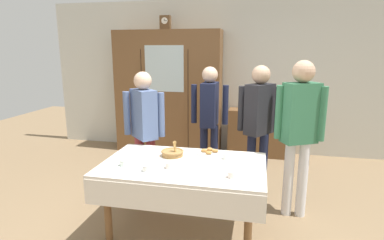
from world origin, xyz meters
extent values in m
plane|color=#846B4C|center=(0.00, 0.00, 0.00)|extent=(12.00, 12.00, 0.00)
cube|color=silver|center=(0.00, 2.65, 1.35)|extent=(6.40, 0.10, 2.70)
cylinder|color=brown|center=(-0.66, -0.55, 0.36)|extent=(0.07, 0.07, 0.71)
cylinder|color=brown|center=(0.66, -0.55, 0.36)|extent=(0.07, 0.07, 0.71)
cylinder|color=brown|center=(-0.66, 0.15, 0.36)|extent=(0.07, 0.07, 0.71)
cylinder|color=brown|center=(0.66, 0.15, 0.36)|extent=(0.07, 0.07, 0.71)
cube|color=silver|center=(0.00, -0.20, 0.73)|extent=(1.60, 0.99, 0.03)
cube|color=silver|center=(0.00, -0.69, 0.59)|extent=(1.60, 0.01, 0.24)
cube|color=brown|center=(-0.90, 2.35, 1.09)|extent=(1.89, 0.45, 2.17)
cube|color=silver|center=(-0.90, 2.13, 1.52)|extent=(0.68, 0.01, 0.78)
cube|color=black|center=(-1.32, 2.13, 0.98)|extent=(0.01, 0.01, 1.74)
cube|color=black|center=(-0.48, 2.13, 0.98)|extent=(0.01, 0.01, 1.74)
cube|color=brown|center=(-0.93, 2.35, 2.29)|extent=(0.18, 0.10, 0.24)
cylinder|color=white|center=(-0.93, 2.30, 2.32)|extent=(0.11, 0.01, 0.11)
cube|color=black|center=(-0.93, 2.30, 2.34)|extent=(0.00, 0.00, 0.04)
cube|color=black|center=(-0.91, 2.30, 2.32)|extent=(0.05, 0.00, 0.00)
cube|color=brown|center=(0.75, 2.41, 0.41)|extent=(1.10, 0.35, 0.82)
cube|color=#3D754C|center=(0.75, 2.41, 0.84)|extent=(0.15, 0.19, 0.03)
cube|color=#99332D|center=(0.75, 2.41, 0.87)|extent=(0.18, 0.22, 0.03)
cube|color=#2D5184|center=(0.75, 2.41, 0.90)|extent=(0.16, 0.20, 0.03)
cube|color=#99332D|center=(0.75, 2.41, 0.92)|extent=(0.15, 0.22, 0.02)
cylinder|color=white|center=(0.50, -0.47, 0.75)|extent=(0.13, 0.13, 0.01)
cylinder|color=white|center=(0.50, -0.47, 0.78)|extent=(0.08, 0.08, 0.05)
torus|color=white|center=(0.54, -0.47, 0.78)|extent=(0.04, 0.01, 0.04)
cylinder|color=#47230F|center=(0.50, -0.47, 0.80)|extent=(0.06, 0.06, 0.01)
cylinder|color=white|center=(0.40, -0.01, 0.75)|extent=(0.13, 0.13, 0.01)
cylinder|color=white|center=(0.40, -0.01, 0.78)|extent=(0.08, 0.08, 0.05)
torus|color=white|center=(0.44, -0.01, 0.78)|extent=(0.04, 0.01, 0.04)
cylinder|color=silver|center=(-0.54, -0.40, 0.75)|extent=(0.13, 0.13, 0.01)
cylinder|color=silver|center=(-0.54, -0.40, 0.78)|extent=(0.08, 0.08, 0.05)
torus|color=silver|center=(-0.50, -0.40, 0.78)|extent=(0.04, 0.01, 0.04)
cylinder|color=#47230F|center=(-0.54, -0.40, 0.80)|extent=(0.06, 0.06, 0.01)
cylinder|color=white|center=(-0.28, -0.49, 0.75)|extent=(0.13, 0.13, 0.01)
cylinder|color=white|center=(-0.28, -0.49, 0.78)|extent=(0.08, 0.08, 0.05)
torus|color=white|center=(-0.24, -0.49, 0.78)|extent=(0.04, 0.01, 0.04)
cylinder|color=#47230F|center=(-0.28, -0.49, 0.80)|extent=(0.06, 0.06, 0.01)
cylinder|color=white|center=(-0.09, -0.37, 0.75)|extent=(0.13, 0.13, 0.01)
cylinder|color=white|center=(-0.09, -0.37, 0.78)|extent=(0.08, 0.08, 0.05)
torus|color=white|center=(-0.06, -0.37, 0.78)|extent=(0.04, 0.01, 0.04)
cylinder|color=#47230F|center=(-0.09, -0.37, 0.80)|extent=(0.06, 0.06, 0.01)
cylinder|color=#9E7542|center=(-0.17, -0.01, 0.77)|extent=(0.22, 0.22, 0.05)
torus|color=#9E7542|center=(-0.17, -0.01, 0.79)|extent=(0.24, 0.24, 0.02)
cylinder|color=tan|center=(-0.14, -0.02, 0.84)|extent=(0.03, 0.02, 0.12)
cylinder|color=tan|center=(-0.14, -0.01, 0.84)|extent=(0.03, 0.03, 0.12)
cylinder|color=tan|center=(-0.14, 0.00, 0.84)|extent=(0.03, 0.02, 0.12)
cylinder|color=white|center=(0.21, 0.15, 0.75)|extent=(0.28, 0.28, 0.01)
ellipsoid|color=#BC7F3D|center=(0.26, 0.16, 0.77)|extent=(0.07, 0.05, 0.04)
ellipsoid|color=#BC7F3D|center=(0.20, 0.21, 0.77)|extent=(0.07, 0.05, 0.04)
ellipsoid|color=#BC7F3D|center=(0.15, 0.15, 0.77)|extent=(0.07, 0.05, 0.04)
ellipsoid|color=#BC7F3D|center=(0.21, 0.09, 0.77)|extent=(0.07, 0.05, 0.04)
cube|color=silver|center=(-0.64, -0.11, 0.75)|extent=(0.10, 0.01, 0.00)
ellipsoid|color=silver|center=(-0.58, -0.11, 0.75)|extent=(0.03, 0.02, 0.01)
cube|color=silver|center=(-0.02, -0.17, 0.75)|extent=(0.10, 0.01, 0.00)
ellipsoid|color=silver|center=(0.03, -0.17, 0.75)|extent=(0.03, 0.02, 0.01)
cylinder|color=silver|center=(1.06, 0.38, 0.43)|extent=(0.11, 0.11, 0.86)
cylinder|color=silver|center=(1.21, 0.38, 0.43)|extent=(0.11, 0.11, 0.86)
cube|color=#33704C|center=(1.14, 0.38, 1.18)|extent=(0.41, 0.34, 0.64)
sphere|color=tan|center=(1.14, 0.38, 1.62)|extent=(0.23, 0.23, 0.23)
cylinder|color=#33704C|center=(0.92, 0.38, 1.18)|extent=(0.08, 0.08, 0.58)
cylinder|color=#33704C|center=(1.36, 0.38, 1.18)|extent=(0.08, 0.08, 0.58)
cylinder|color=#933338|center=(-0.72, 0.45, 0.39)|extent=(0.11, 0.11, 0.79)
cylinder|color=#933338|center=(-0.57, 0.45, 0.39)|extent=(0.11, 0.11, 0.79)
cube|color=slate|center=(-0.65, 0.45, 1.08)|extent=(0.40, 0.40, 0.59)
sphere|color=#DBB293|center=(-0.65, 0.45, 1.48)|extent=(0.21, 0.21, 0.21)
cylinder|color=slate|center=(-0.87, 0.45, 1.08)|extent=(0.08, 0.08, 0.53)
cylinder|color=slate|center=(-0.43, 0.45, 1.08)|extent=(0.08, 0.08, 0.53)
cylinder|color=#191E38|center=(-0.04, 1.18, 0.40)|extent=(0.11, 0.11, 0.80)
cylinder|color=#191E38|center=(0.11, 1.18, 0.40)|extent=(0.11, 0.11, 0.80)
cube|color=#191E38|center=(0.04, 1.18, 1.10)|extent=(0.21, 0.37, 0.60)
sphere|color=#DBB293|center=(0.04, 1.18, 1.51)|extent=(0.22, 0.22, 0.22)
cylinder|color=#191E38|center=(-0.18, 1.18, 1.10)|extent=(0.08, 0.08, 0.54)
cylinder|color=#191E38|center=(0.26, 1.18, 1.10)|extent=(0.08, 0.08, 0.54)
cylinder|color=#191E38|center=(0.64, 0.80, 0.41)|extent=(0.11, 0.11, 0.82)
cylinder|color=#191E38|center=(0.79, 0.80, 0.41)|extent=(0.11, 0.11, 0.82)
cube|color=#232328|center=(0.71, 0.80, 1.13)|extent=(0.37, 0.41, 0.62)
sphere|color=tan|center=(0.71, 0.80, 1.55)|extent=(0.22, 0.22, 0.22)
cylinder|color=#232328|center=(0.49, 0.80, 1.13)|extent=(0.08, 0.08, 0.55)
cylinder|color=#232328|center=(0.93, 0.80, 1.13)|extent=(0.08, 0.08, 0.55)
camera|label=1|loc=(0.69, -3.03, 1.84)|focal=29.20mm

